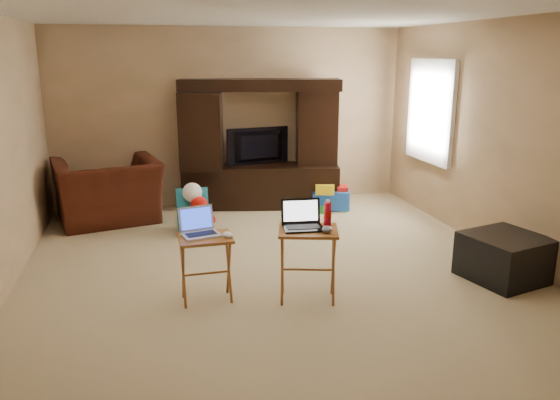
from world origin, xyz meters
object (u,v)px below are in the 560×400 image
object	(u,v)px
recliner	(108,191)
ottoman	(505,257)
mouse_right	(327,229)
tray_table_left	(206,269)
tray_table_right	(308,265)
water_bottle	(328,214)
television	(260,147)
laptop_right	(303,216)
plush_toy	(199,213)
push_toy	(331,197)
mouse_left	(228,235)
laptop_left	(201,223)
child_rocker	(194,211)
entertainment_center	(260,144)

from	to	relation	value
recliner	ottoman	distance (m)	4.81
ottoman	mouse_right	xyz separation A→B (m)	(-1.87, -0.13, 0.47)
tray_table_left	mouse_right	bearing A→B (deg)	-18.71
tray_table_right	water_bottle	bearing A→B (deg)	37.22
television	laptop_right	size ratio (longest dim) A/B	2.64
recliner	tray_table_right	bearing A→B (deg)	109.88
plush_toy	tray_table_right	world-z (taller)	tray_table_right
push_toy	water_bottle	xyz separation A→B (m)	(-0.94, -2.63, 0.57)
recliner	mouse_left	size ratio (longest dim) A/B	10.37
mouse_left	plush_toy	bearing A→B (deg)	91.63
ottoman	tray_table_right	xyz separation A→B (m)	(-2.00, -0.01, 0.11)
television	mouse_left	bearing A→B (deg)	63.53
plush_toy	tray_table_left	xyz separation A→B (m)	(-0.13, -2.03, 0.08)
tray_table_left	laptop_right	bearing A→B (deg)	-13.13
push_toy	ottoman	xyz separation A→B (m)	(0.86, -2.70, 0.03)
mouse_left	mouse_right	bearing A→B (deg)	-16.68
plush_toy	television	bearing A→B (deg)	44.22
laptop_left	mouse_right	distance (m)	1.09
television	tray_table_left	xyz separation A→B (m)	(-1.10, -2.97, -0.56)
recliner	tray_table_left	bearing A→B (deg)	97.15
water_bottle	laptop_right	bearing A→B (deg)	-165.96
ottoman	laptop_right	size ratio (longest dim) A/B	1.97
tray_table_right	mouse_right	distance (m)	0.40
child_rocker	ottoman	world-z (taller)	child_rocker
entertainment_center	tray_table_right	world-z (taller)	entertainment_center
tray_table_right	push_toy	bearing A→B (deg)	82.69
entertainment_center	laptop_left	distance (m)	3.15
child_rocker	ottoman	distance (m)	3.56
entertainment_center	laptop_left	bearing A→B (deg)	-99.63
push_toy	laptop_right	bearing A→B (deg)	-96.91
child_rocker	laptop_right	bearing A→B (deg)	-70.58
plush_toy	push_toy	bearing A→B (deg)	14.56
laptop_right	mouse_left	bearing A→B (deg)	176.36
ottoman	entertainment_center	bearing A→B (deg)	119.43
recliner	child_rocker	bearing A→B (deg)	133.74
ottoman	water_bottle	world-z (taller)	water_bottle
child_rocker	tray_table_right	xyz separation A→B (m)	(0.81, -2.19, 0.07)
ottoman	tray_table_left	xyz separation A→B (m)	(-2.87, 0.19, 0.08)
television	tray_table_right	bearing A→B (deg)	76.12
recliner	ottoman	size ratio (longest dim) A/B	1.85
recliner	laptop_right	world-z (taller)	laptop_right
mouse_left	mouse_right	xyz separation A→B (m)	(0.81, -0.24, 0.07)
laptop_right	ottoman	bearing A→B (deg)	5.23
mouse_left	mouse_right	distance (m)	0.85
tray_table_right	mouse_right	bearing A→B (deg)	-27.29
laptop_right	mouse_left	xyz separation A→B (m)	(-0.64, 0.10, -0.16)
ottoman	tray_table_left	size ratio (longest dim) A/B	1.14
push_toy	laptop_right	size ratio (longest dim) A/B	1.50
entertainment_center	tray_table_right	size ratio (longest dim) A/B	3.32
ottoman	laptop_left	bearing A→B (deg)	175.77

